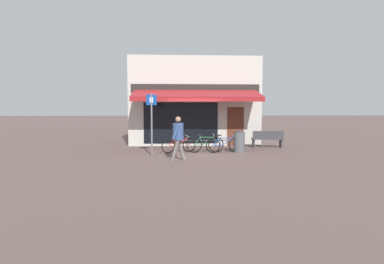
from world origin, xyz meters
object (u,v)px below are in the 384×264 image
at_px(parking_sign, 152,118).
at_px(bicycle_green, 205,144).
at_px(bicycle_red, 179,145).
at_px(bicycle_blue, 224,145).
at_px(pedestrian_adult, 178,134).
at_px(litter_bin, 239,141).
at_px(park_bench, 268,139).

bearing_deg(parking_sign, bicycle_green, 19.50).
distance_m(bicycle_red, bicycle_green, 1.21).
height_order(bicycle_blue, parking_sign, parking_sign).
height_order(pedestrian_adult, litter_bin, pedestrian_adult).
height_order(bicycle_red, parking_sign, parking_sign).
bearing_deg(pedestrian_adult, parking_sign, 131.06).
xyz_separation_m(litter_bin, parking_sign, (-3.96, -0.89, 1.11)).
bearing_deg(bicycle_red, park_bench, -1.93).
bearing_deg(pedestrian_adult, bicycle_blue, 44.50).
bearing_deg(bicycle_blue, park_bench, 20.61).
relative_size(bicycle_blue, litter_bin, 1.72).
bearing_deg(pedestrian_adult, bicycle_red, 89.02).
relative_size(bicycle_green, bicycle_blue, 0.98).
bearing_deg(parking_sign, pedestrian_adult, -48.94).
height_order(bicycle_green, litter_bin, litter_bin).
relative_size(pedestrian_adult, park_bench, 1.07).
distance_m(bicycle_green, pedestrian_adult, 2.55).
height_order(litter_bin, parking_sign, parking_sign).
distance_m(pedestrian_adult, parking_sign, 1.81).
bearing_deg(park_bench, bicycle_red, -158.27).
xyz_separation_m(bicycle_red, bicycle_blue, (2.10, -0.06, 0.02)).
bearing_deg(bicycle_green, litter_bin, -2.10).
bearing_deg(bicycle_blue, bicycle_red, 165.36).
height_order(litter_bin, park_bench, litter_bin).
height_order(bicycle_green, park_bench, same).
bearing_deg(bicycle_red, pedestrian_adult, -112.21).
xyz_separation_m(pedestrian_adult, parking_sign, (-1.12, 1.29, 0.59)).
bearing_deg(pedestrian_adult, park_bench, 38.97).
xyz_separation_m(bicycle_green, bicycle_blue, (0.89, -0.03, -0.02)).
distance_m(bicycle_blue, litter_bin, 0.73).
relative_size(bicycle_red, litter_bin, 1.56).
distance_m(bicycle_green, park_bench, 3.81).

